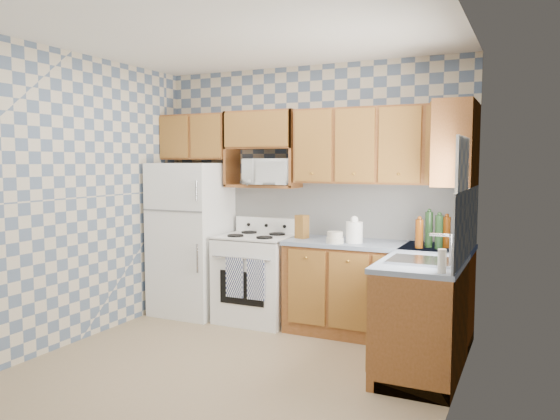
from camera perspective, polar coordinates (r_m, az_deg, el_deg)
The scene contains 30 objects.
floor at distance 4.69m, azimuth -4.63°, elevation -16.14°, with size 3.40×3.40×0.00m, color #8D7755.
back_wall at distance 5.82m, azimuth 3.10°, elevation 1.67°, with size 3.40×0.02×2.70m, color slate.
right_wall at distance 3.84m, azimuth 17.85°, elevation -0.33°, with size 0.02×3.20×2.70m, color slate.
backsplash_back at distance 5.69m, azimuth 6.80°, elevation 0.04°, with size 2.60×0.01×0.56m, color white.
backsplash_right at distance 4.64m, azimuth 18.94°, elevation -1.32°, with size 0.01×1.60×0.56m, color white.
refrigerator at distance 6.17m, azimuth -9.23°, elevation -2.96°, with size 0.75×0.70×1.68m, color white.
stove_body at distance 5.85m, azimuth -2.45°, elevation -7.22°, with size 0.76×0.65×0.90m, color white.
cooktop at distance 5.77m, azimuth -2.47°, elevation -2.80°, with size 0.76×0.65×0.03m, color silver.
backguard at distance 6.00m, azimuth -1.26°, elevation -1.58°, with size 0.76×0.08×0.17m, color white.
dish_towel_left at distance 5.57m, azimuth -4.77°, elevation -7.05°, with size 0.19×0.03×0.41m, color navy.
dish_towel_right at distance 5.46m, azimuth -2.52°, elevation -7.29°, with size 0.19×0.03×0.41m, color navy.
base_cabinets_back at distance 5.41m, azimuth 10.05°, elevation -8.41°, with size 1.75×0.60×0.88m, color brown.
base_cabinets_right at distance 4.82m, azimuth 15.19°, elevation -10.19°, with size 0.60×1.60×0.88m, color brown.
countertop_back at distance 5.32m, azimuth 10.12°, elevation -3.60°, with size 1.77×0.63×0.04m, color slate.
countertop_right at distance 4.72m, azimuth 15.26°, elevation -4.79°, with size 0.63×1.60×0.04m, color slate.
upper_cabinets_back at distance 5.40m, azimuth 10.66°, elevation 6.63°, with size 1.75×0.33×0.74m, color brown.
upper_cabinets_fridge at distance 6.28m, azimuth -8.53°, elevation 7.52°, with size 0.82×0.33×0.50m, color brown.
upper_cabinets_right at distance 5.08m, azimuth 17.95°, elevation 6.57°, with size 0.33×0.70×0.74m, color brown.
microwave_shelf at distance 5.86m, azimuth -1.76°, elevation 2.53°, with size 0.80×0.33×0.03m, color brown.
microwave at distance 5.77m, azimuth -1.22°, elevation 4.01°, with size 0.50×0.34×0.28m, color white.
sink at distance 4.38m, azimuth 14.54°, elevation -5.22°, with size 0.48×0.40×0.03m, color #B7B7BC.
window at distance 4.28m, azimuth 18.46°, elevation 1.53°, with size 0.02×0.66×0.86m, color silver.
bottle_0 at distance 5.12m, azimuth 15.28°, elevation -1.99°, with size 0.07×0.07×0.32m, color black.
bottle_1 at distance 5.05m, azimuth 16.28°, elevation -2.23°, with size 0.07×0.07×0.30m, color black.
bottle_2 at distance 5.14m, azimuth 17.00°, elevation -2.25°, with size 0.07×0.07×0.28m, color #5B2908.
bottle_3 at distance 5.06m, azimuth 14.34°, elevation -2.42°, with size 0.07×0.07×0.26m, color #5B2908.
knife_block at distance 5.53m, azimuth 2.31°, elevation -1.75°, with size 0.11×0.11×0.24m, color brown.
electric_kettle at distance 5.27m, azimuth 7.77°, elevation -2.32°, with size 0.16×0.16×0.20m, color white.
food_containers at distance 5.23m, azimuth 5.76°, elevation -2.87°, with size 0.17×0.17×0.11m, color beige, non-canonical shape.
soap_bottle at distance 3.97m, azimuth 16.57°, elevation -5.15°, with size 0.06×0.06×0.17m, color beige.
Camera 1 is at (2.18, -3.79, 1.69)m, focal length 35.00 mm.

